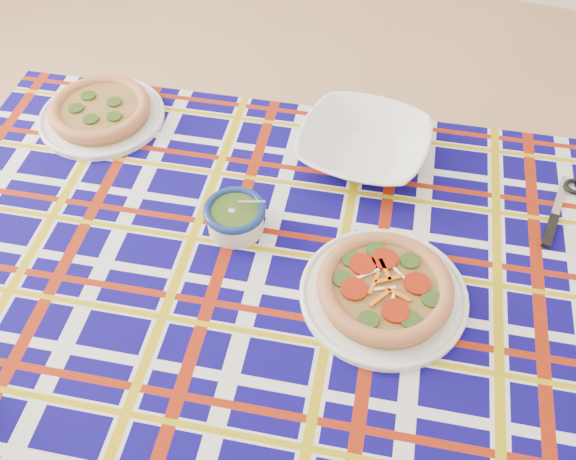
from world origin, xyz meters
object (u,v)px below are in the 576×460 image
(dining_table, at_px, (298,297))
(main_focaccia_plate, at_px, (385,288))
(serving_bowl, at_px, (363,146))
(pesto_bowl, at_px, (235,216))

(dining_table, bearing_deg, main_focaccia_plate, -7.57)
(main_focaccia_plate, height_order, serving_bowl, serving_bowl)
(dining_table, xyz_separation_m, serving_bowl, (0.03, 0.34, 0.11))
(main_focaccia_plate, distance_m, serving_bowl, 0.37)
(pesto_bowl, bearing_deg, dining_table, -23.92)
(main_focaccia_plate, relative_size, serving_bowl, 1.13)
(dining_table, height_order, pesto_bowl, pesto_bowl)
(pesto_bowl, xyz_separation_m, serving_bowl, (0.18, 0.28, -0.00))
(dining_table, distance_m, pesto_bowl, 0.20)
(main_focaccia_plate, bearing_deg, dining_table, -179.48)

